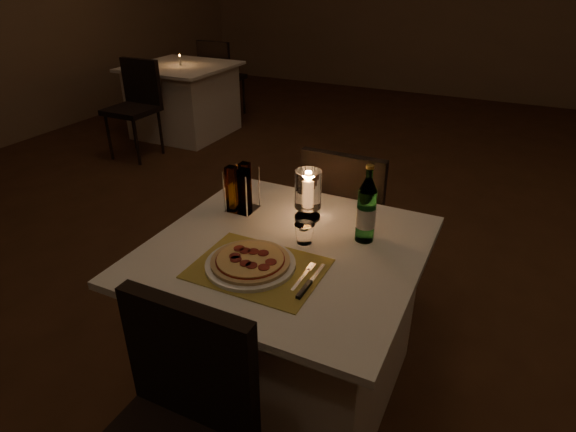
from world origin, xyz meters
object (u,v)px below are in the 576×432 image
at_px(main_table, 286,321).
at_px(pizza, 250,260).
at_px(water_bottle, 366,211).
at_px(chair_near, 174,424).
at_px(tumbler, 304,233).
at_px(neighbor_table_left, 184,100).
at_px(chair_far, 347,213).
at_px(plate, 251,264).
at_px(hurricane_candle, 308,191).

xyz_separation_m(main_table, pizza, (-0.05, -0.18, 0.39)).
bearing_deg(water_bottle, pizza, -130.13).
bearing_deg(chair_near, water_bottle, 74.26).
distance_m(tumbler, neighbor_table_left, 3.81).
height_order(chair_near, chair_far, same).
bearing_deg(water_bottle, tumbler, -149.28).
relative_size(main_table, chair_far, 1.11).
bearing_deg(plate, tumbler, 67.09).
height_order(plate, hurricane_candle, hurricane_candle).
bearing_deg(water_bottle, plate, -130.12).
relative_size(pizza, tumbler, 3.58).
bearing_deg(neighbor_table_left, hurricane_candle, -44.55).
distance_m(main_table, water_bottle, 0.58).
distance_m(plate, hurricane_candle, 0.44).
bearing_deg(hurricane_candle, plate, -94.29).
height_order(main_table, pizza, pizza).
relative_size(main_table, plate, 3.12).
distance_m(pizza, tumbler, 0.26).
xyz_separation_m(chair_far, pizza, (-0.05, -0.89, 0.22)).
bearing_deg(chair_far, neighbor_table_left, 141.48).
relative_size(plate, water_bottle, 1.04).
relative_size(chair_near, pizza, 3.21).
relative_size(main_table, water_bottle, 3.24).
bearing_deg(chair_near, pizza, 95.35).
bearing_deg(tumbler, neighbor_table_left, 134.18).
distance_m(main_table, chair_near, 0.74).
relative_size(water_bottle, neighbor_table_left, 0.31).
bearing_deg(tumbler, pizza, -112.92).
bearing_deg(hurricane_candle, neighbor_table_left, 135.45).
height_order(main_table, plate, plate).
distance_m(chair_near, neighbor_table_left, 4.35).
bearing_deg(plate, neighbor_table_left, 130.67).
height_order(main_table, hurricane_candle, hurricane_candle).
distance_m(chair_far, pizza, 0.92).
height_order(plate, neighbor_table_left, plate).
distance_m(main_table, chair_far, 0.74).
height_order(chair_near, neighbor_table_left, chair_near).
bearing_deg(main_table, chair_near, -90.00).
xyz_separation_m(chair_near, hurricane_candle, (-0.02, 0.96, 0.32)).
bearing_deg(hurricane_candle, pizza, -94.29).
bearing_deg(main_table, neighbor_table_left, 133.01).
height_order(pizza, hurricane_candle, hurricane_candle).
height_order(tumbler, hurricane_candle, hurricane_candle).
xyz_separation_m(plate, pizza, (-0.00, 0.00, 0.02)).
distance_m(hurricane_candle, neighbor_table_left, 3.64).
distance_m(chair_near, plate, 0.57).
height_order(pizza, water_bottle, water_bottle).
distance_m(chair_far, hurricane_candle, 0.57).
bearing_deg(plate, water_bottle, 49.88).
height_order(chair_far, tumbler, chair_far).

